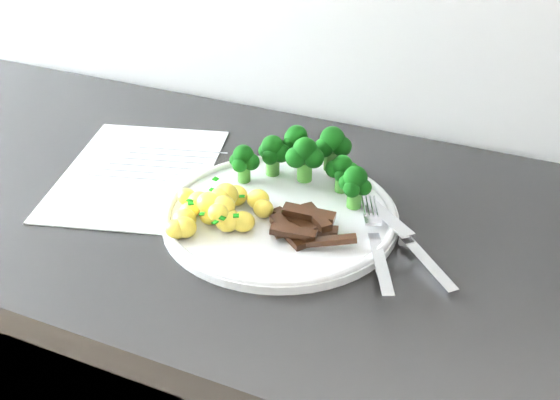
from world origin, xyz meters
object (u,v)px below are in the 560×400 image
Objects in this scene: recipe_paper at (138,173)px; fork at (377,248)px; plate at (280,214)px; knife at (414,250)px; beef_strips at (304,226)px; broccoli at (307,157)px; potatoes at (217,208)px.

fork is at bearing -9.17° from recipe_paper.
plate is at bearing -6.38° from recipe_paper.
plate is 1.77× the size of knife.
beef_strips is (0.28, -0.06, 0.02)m from recipe_paper.
fork is (0.38, -0.06, 0.02)m from recipe_paper.
plate is 0.05m from beef_strips.
fork is at bearing -40.67° from broccoli.
recipe_paper is 2.73× the size of beef_strips.
knife is at bearing 9.36° from beef_strips.
beef_strips is 0.14m from knife.
recipe_paper is at bearing 168.85° from beef_strips.
potatoes is 0.21m from fork.
beef_strips reaches higher than fork.
broccoli reaches higher than fork.
knife is (0.24, 0.04, -0.02)m from potatoes.
broccoli is at bearing 63.16° from potatoes.
knife is (0.18, -0.01, 0.00)m from plate.
broccoli is (0.24, 0.06, 0.05)m from recipe_paper.
potatoes is at bearing -170.14° from beef_strips.
broccoli reaches higher than knife.
plate is at bearing 146.96° from beef_strips.
potatoes is 0.25m from knife.
beef_strips is 0.72× the size of knife.
potatoes reaches higher than plate.
beef_strips is at bearing -69.58° from broccoli.
beef_strips is (0.04, -0.03, 0.01)m from plate.
broccoli is 0.12m from beef_strips.
beef_strips reaches higher than recipe_paper.
broccoli reaches higher than plate.
fork is at bearing -143.83° from knife.
broccoli is at bearing 152.57° from knife.
potatoes is (-0.06, -0.05, 0.02)m from plate.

